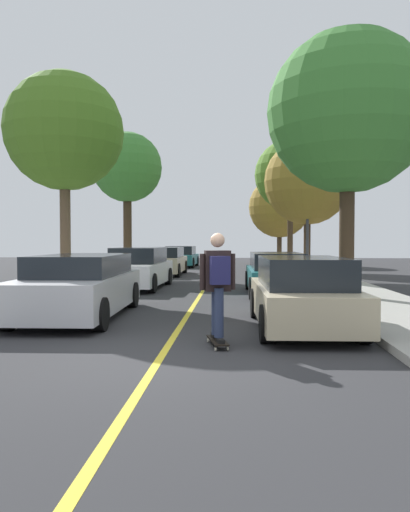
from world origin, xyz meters
TOP-DOWN VIEW (x-y plane):
  - ground at (0.00, 0.00)m, footprint 80.00×80.00m
  - center_line at (0.00, 4.00)m, footprint 0.12×39.20m
  - parked_car_left_nearest at (-2.36, 3.54)m, footprint 2.08×4.72m
  - parked_car_left_near at (-2.35, 10.08)m, footprint 1.98×4.51m
  - parked_car_left_far at (-2.36, 16.72)m, footprint 1.86×4.42m
  - parked_car_left_farthest at (-2.36, 23.86)m, footprint 2.05×4.10m
  - parked_car_right_nearest at (2.36, 2.37)m, footprint 1.88×4.12m
  - parked_car_right_near at (2.36, 8.38)m, footprint 1.86×4.26m
  - street_tree_left_nearest at (-4.21, 7.91)m, footprint 3.65×3.65m
  - street_tree_left_near at (-4.21, 16.75)m, footprint 3.40×3.40m
  - street_tree_right_nearest at (4.21, 6.94)m, footprint 4.50×4.50m
  - street_tree_right_near at (4.21, 14.57)m, footprint 3.75×3.75m
  - street_tree_right_far at (4.21, 21.24)m, footprint 4.07×4.07m
  - street_tree_right_farthest at (4.21, 28.07)m, footprint 4.35×4.35m
  - streetlamp at (4.11, 13.80)m, footprint 0.36×0.24m
  - skateboard at (0.80, 0.74)m, footprint 0.40×0.87m
  - skateboarder at (0.80, 0.71)m, footprint 0.59×0.70m

SIDE VIEW (x-z plane):
  - ground at x=0.00m, z-range 0.00..0.00m
  - center_line at x=0.00m, z-range 0.00..0.01m
  - skateboard at x=0.80m, z-range 0.04..0.14m
  - parked_car_left_farthest at x=-2.36m, z-range -0.02..1.30m
  - parked_car_right_near at x=2.36m, z-range 0.00..1.31m
  - parked_car_left_far at x=-2.36m, z-range -0.01..1.34m
  - parked_car_right_nearest at x=2.36m, z-range -0.01..1.37m
  - parked_car_left_nearest at x=-2.36m, z-range 0.00..1.38m
  - parked_car_left_near at x=-2.35m, z-range -0.02..1.41m
  - skateboarder at x=0.80m, z-range 0.21..1.93m
  - streetlamp at x=4.11m, z-range 0.54..6.22m
  - street_tree_right_farthest at x=4.21m, z-range 1.00..7.09m
  - street_tree_right_near at x=4.21m, z-range 1.24..7.23m
  - street_tree_left_nearest at x=-4.21m, z-range 1.67..8.42m
  - street_tree_left_near at x=-4.21m, z-range 1.80..8.63m
  - street_tree_right_nearest at x=4.21m, z-range 1.56..8.94m
  - street_tree_right_far at x=4.21m, z-range 1.74..9.05m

